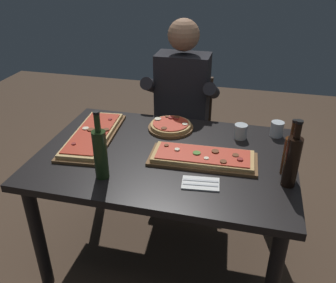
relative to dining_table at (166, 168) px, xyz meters
The scene contains 13 objects.
ground_plane 0.64m from the dining_table, ahead, with size 6.40×6.40×0.00m, color #4C3828.
dining_table is the anchor object (origin of this frame).
pizza_rectangular_front 0.24m from the dining_table, ahead, with size 0.58×0.25×0.05m.
pizza_rectangular_left 0.49m from the dining_table, behind, with size 0.30×0.64×0.05m.
pizza_round_far 0.33m from the dining_table, 98.47° to the left, with size 0.28×0.28×0.05m.
wine_bottle_dark 0.70m from the dining_table, 12.65° to the right, with size 0.07×0.07×0.34m.
oil_bottle_amber 0.67m from the dining_table, ahead, with size 0.06×0.06×0.30m.
vinegar_bottle_green 0.45m from the dining_table, 130.60° to the right, with size 0.07×0.07×0.35m.
tumbler_near_camera 0.50m from the dining_table, 36.51° to the left, with size 0.08×0.08×0.09m.
tumbler_far_side 0.71m from the dining_table, 31.58° to the left, with size 0.08×0.08×0.09m.
napkin_cutlery_set 0.35m from the dining_table, 45.99° to the right, with size 0.19×0.13×0.01m.
diner_chair 0.87m from the dining_table, 94.64° to the left, with size 0.44×0.44×0.87m.
seated_diner 0.75m from the dining_table, 95.40° to the left, with size 0.53×0.41×1.33m.
Camera 1 is at (0.42, -1.65, 1.74)m, focal length 38.18 mm.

